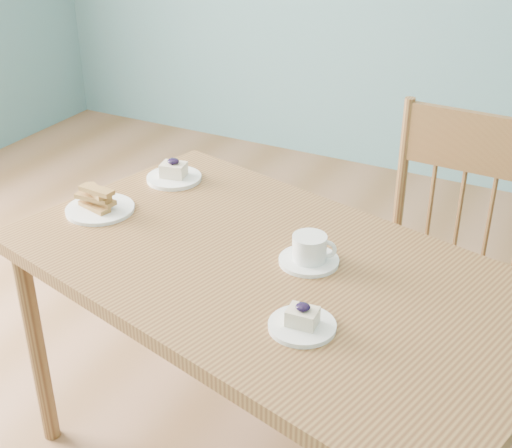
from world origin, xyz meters
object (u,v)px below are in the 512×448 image
object	(u,v)px
dining_table	(273,290)
biscotti_plate	(99,203)
cheesecake_plate_far	(174,175)
coffee_cup	(310,251)
cheesecake_plate_near	(302,322)
dining_chair	(441,267)

from	to	relation	value
dining_table	biscotti_plate	xyz separation A→B (m)	(-0.58, 0.04, 0.10)
cheesecake_plate_far	coffee_cup	size ratio (longest dim) A/B	1.12
cheesecake_plate_near	biscotti_plate	bearing A→B (deg)	162.07
cheesecake_plate_far	coffee_cup	world-z (taller)	coffee_cup
dining_chair	coffee_cup	size ratio (longest dim) A/B	6.39
dining_chair	biscotti_plate	distance (m)	1.08
dining_table	biscotti_plate	bearing A→B (deg)	-169.70
dining_chair	cheesecake_plate_far	world-z (taller)	dining_chair
biscotti_plate	coffee_cup	bearing A→B (deg)	1.50
cheesecake_plate_near	cheesecake_plate_far	size ratio (longest dim) A/B	0.88
dining_table	biscotti_plate	distance (m)	0.59
dining_chair	coffee_cup	bearing A→B (deg)	-110.03
dining_chair	dining_table	bearing A→B (deg)	-114.15
coffee_cup	biscotti_plate	xyz separation A→B (m)	(-0.65, -0.02, -0.01)
coffee_cup	biscotti_plate	distance (m)	0.65
cheesecake_plate_near	cheesecake_plate_far	distance (m)	0.86
dining_chair	coffee_cup	distance (m)	0.65
dining_chair	coffee_cup	world-z (taller)	dining_chair
coffee_cup	biscotti_plate	bearing A→B (deg)	165.11
dining_table	dining_chair	size ratio (longest dim) A/B	1.58
dining_table	cheesecake_plate_far	world-z (taller)	cheesecake_plate_far
dining_table	cheesecake_plate_near	xyz separation A→B (m)	(0.17, -0.20, 0.09)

